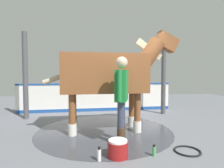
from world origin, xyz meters
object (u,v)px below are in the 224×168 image
(bottle_spray, at_px, (154,151))
(hose_coil, at_px, (187,151))
(handler, at_px, (121,93))
(horse, at_px, (109,74))
(wash_bucket, at_px, (118,149))
(bottle_shampoo, at_px, (99,155))

(bottle_spray, height_order, hose_coil, bottle_spray)
(bottle_spray, bearing_deg, handler, -53.93)
(handler, height_order, bottle_spray, handler)
(horse, relative_size, bottle_spray, 16.90)
(wash_bucket, distance_m, bottle_spray, 0.63)
(handler, xyz_separation_m, bottle_shampoo, (0.48, 0.73, -0.93))
(wash_bucket, distance_m, hose_coil, 1.31)
(handler, bearing_deg, horse, -63.14)
(bottle_shampoo, height_order, hose_coil, bottle_shampoo)
(wash_bucket, relative_size, hose_coil, 0.73)
(wash_bucket, bearing_deg, bottle_shampoo, 18.46)
(wash_bucket, bearing_deg, horse, -89.43)
(horse, bearing_deg, bottle_spray, -70.71)
(bottle_shampoo, relative_size, hose_coil, 0.49)
(bottle_shampoo, xyz_separation_m, hose_coil, (-1.62, -0.19, -0.09))
(wash_bucket, height_order, bottle_shampoo, wash_bucket)
(bottle_shampoo, distance_m, hose_coil, 1.63)
(horse, height_order, handler, horse)
(horse, xyz_separation_m, bottle_shampoo, (0.31, 1.64, -1.32))
(bottle_spray, bearing_deg, wash_bucket, -2.38)
(wash_bucket, bearing_deg, hose_coil, -176.41)
(handler, height_order, wash_bucket, handler)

